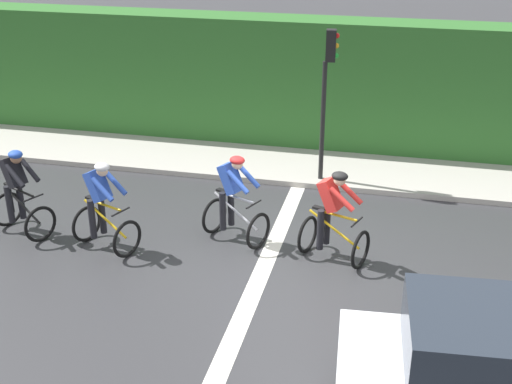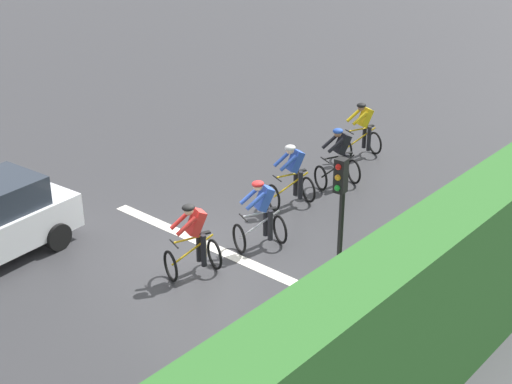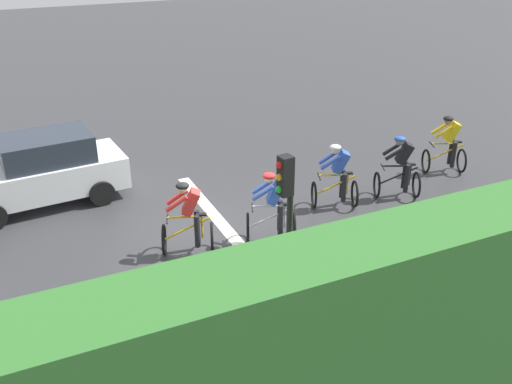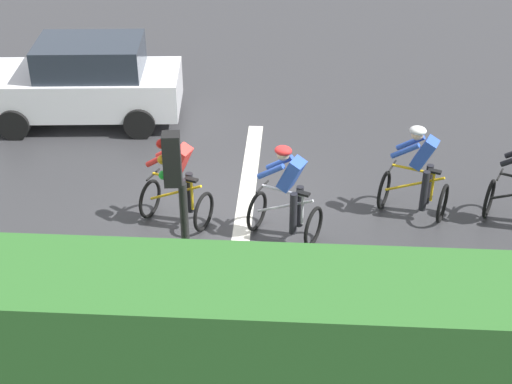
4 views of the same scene
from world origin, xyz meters
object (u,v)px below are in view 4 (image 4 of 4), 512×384
at_px(cyclist_trailing, 177,182).
at_px(traffic_light_near_crossing, 179,219).
at_px(car_white, 84,82).
at_px(cyclist_mid, 418,174).
at_px(cyclist_fourth, 287,196).

distance_m(cyclist_trailing, traffic_light_near_crossing, 3.57).
height_order(car_white, traffic_light_near_crossing, traffic_light_near_crossing).
distance_m(cyclist_mid, cyclist_trailing, 4.02).
height_order(cyclist_mid, cyclist_trailing, same).
height_order(cyclist_mid, traffic_light_near_crossing, traffic_light_near_crossing).
bearing_deg(traffic_light_near_crossing, cyclist_fourth, 157.02).
bearing_deg(cyclist_trailing, cyclist_mid, 97.37).
bearing_deg(traffic_light_near_crossing, cyclist_mid, 137.68).
distance_m(cyclist_fourth, car_white, 6.00).
xyz_separation_m(cyclist_fourth, cyclist_trailing, (-0.31, -1.82, 0.00)).
xyz_separation_m(cyclist_mid, cyclist_trailing, (0.52, -3.99, 0.00)).
distance_m(cyclist_fourth, cyclist_trailing, 1.85).
bearing_deg(cyclist_fourth, car_white, -133.57).
height_order(cyclist_mid, cyclist_fourth, same).
xyz_separation_m(car_white, traffic_light_near_crossing, (7.05, 3.11, 1.35)).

